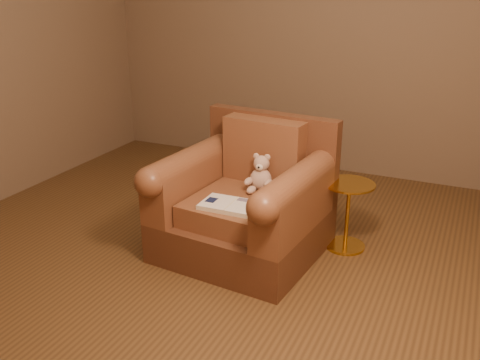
% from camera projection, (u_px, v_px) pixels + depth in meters
% --- Properties ---
extents(floor, '(4.00, 4.00, 0.00)m').
position_uv_depth(floor, '(208.00, 252.00, 3.64)').
color(floor, brown).
rests_on(floor, ground).
extents(armchair, '(1.06, 1.02, 0.88)m').
position_uv_depth(armchair, '(246.00, 203.00, 3.57)').
color(armchair, '#57301D').
rests_on(armchair, floor).
extents(teddy_bear, '(0.18, 0.21, 0.25)m').
position_uv_depth(teddy_bear, '(260.00, 177.00, 3.55)').
color(teddy_bear, tan).
rests_on(teddy_bear, armchair).
extents(guidebook, '(0.38, 0.23, 0.03)m').
position_uv_depth(guidebook, '(231.00, 206.00, 3.30)').
color(guidebook, beige).
rests_on(guidebook, armchair).
extents(side_table, '(0.34, 0.34, 0.48)m').
position_uv_depth(side_table, '(347.00, 213.00, 3.62)').
color(side_table, gold).
rests_on(side_table, floor).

